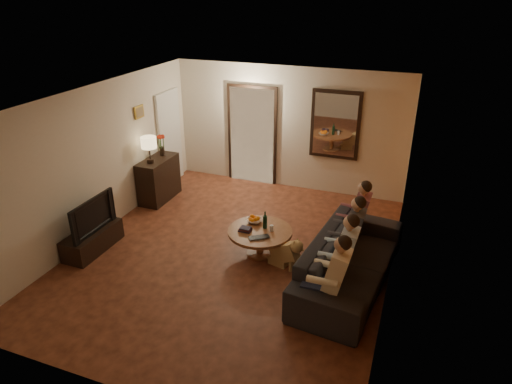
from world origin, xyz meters
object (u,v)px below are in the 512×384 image
at_px(person_b, 340,258).
at_px(person_d, 355,220).
at_px(person_c, 348,237).
at_px(tv_stand, 93,240).
at_px(sofa, 350,261).
at_px(person_a, 331,282).
at_px(table_lamp, 149,150).
at_px(wine_bottle, 265,220).
at_px(dog, 284,251).
at_px(tv, 88,215).
at_px(dresser, 159,179).
at_px(laptop, 260,239).
at_px(bowl, 254,221).
at_px(coffee_table, 260,242).

relative_size(person_b, person_d, 1.00).
relative_size(person_c, person_d, 1.00).
distance_m(tv_stand, sofa, 4.23).
xyz_separation_m(person_a, person_d, (0.00, 1.80, 0.00)).
bearing_deg(person_a, table_lamp, 151.51).
relative_size(table_lamp, wine_bottle, 1.74).
bearing_deg(dog, tv, -153.73).
bearing_deg(wine_bottle, dresser, 156.92).
height_order(sofa, laptop, sofa).
bearing_deg(wine_bottle, tv, -160.66).
bearing_deg(tv, person_c, -77.87).
distance_m(person_a, laptop, 1.60).
relative_size(dresser, bowl, 3.81).
relative_size(person_a, coffee_table, 1.14).
bearing_deg(tv, coffee_table, -72.25).
relative_size(tv_stand, wine_bottle, 3.53).
relative_size(person_a, dog, 2.14).
bearing_deg(table_lamp, person_d, -5.85).
xyz_separation_m(tv_stand, sofa, (4.19, 0.58, 0.20)).
height_order(dresser, person_d, person_d).
relative_size(person_d, bowl, 4.63).
bearing_deg(dresser, person_a, -30.82).
distance_m(dresser, laptop, 3.18).
height_order(tv, person_b, person_b).
bearing_deg(table_lamp, laptop, -25.46).
relative_size(dresser, wine_bottle, 3.19).
bearing_deg(dog, person_a, -31.88).
bearing_deg(dog, table_lamp, 173.05).
distance_m(person_a, person_b, 0.60).
distance_m(tv, person_a, 4.10).
relative_size(dog, bowl, 2.16).
distance_m(person_b, person_d, 1.20).
bearing_deg(sofa, person_c, 24.98).
height_order(person_c, person_d, same).
relative_size(tv, coffee_table, 0.97).
bearing_deg(person_c, person_a, -90.00).
distance_m(dresser, person_b, 4.49).
xyz_separation_m(dresser, sofa, (4.19, -1.54, -0.06)).
height_order(coffee_table, bowl, bowl).
xyz_separation_m(sofa, person_d, (-0.10, 0.90, 0.22)).
bearing_deg(tv, sofa, -82.13).
relative_size(person_c, wine_bottle, 3.87).
distance_m(table_lamp, laptop, 3.15).
relative_size(coffee_table, wine_bottle, 3.40).
relative_size(person_b, coffee_table, 1.14).
height_order(tv, coffee_table, tv).
bearing_deg(dog, wine_bottle, 159.74).
relative_size(table_lamp, person_a, 0.45).
height_order(dresser, person_c, person_c).
relative_size(dresser, person_c, 0.82).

